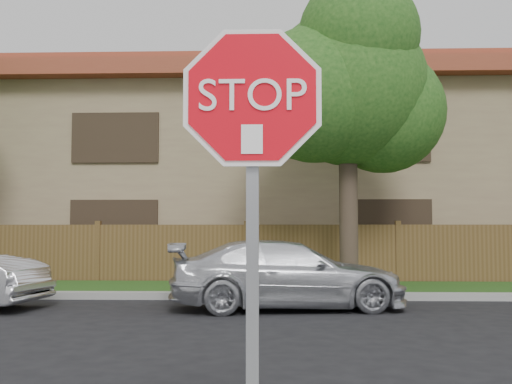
{
  "coord_description": "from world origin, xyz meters",
  "views": [
    {
      "loc": [
        0.78,
        -4.54,
        1.47
      ],
      "look_at": [
        0.65,
        -0.9,
        1.7
      ],
      "focal_mm": 42.0,
      "sensor_mm": 36.0,
      "label": 1
    }
  ],
  "objects": [
    {
      "name": "fence",
      "position": [
        0.0,
        11.4,
        0.8
      ],
      "size": [
        70.0,
        0.12,
        1.6
      ],
      "primitive_type": "cube",
      "color": "brown",
      "rests_on": "ground"
    },
    {
      "name": "apartment_building",
      "position": [
        0.0,
        17.0,
        3.53
      ],
      "size": [
        35.2,
        9.2,
        7.2
      ],
      "color": "#91785A",
      "rests_on": "ground"
    },
    {
      "name": "sedan_right",
      "position": [
        0.99,
        6.64,
        0.63
      ],
      "size": [
        4.57,
        2.32,
        1.27
      ],
      "primitive_type": "imported",
      "rotation": [
        0.0,
        0.0,
        1.7
      ],
      "color": "silver",
      "rests_on": "ground"
    },
    {
      "name": "grass_strip",
      "position": [
        0.0,
        9.8,
        0.06
      ],
      "size": [
        70.0,
        3.0,
        0.12
      ],
      "primitive_type": "cube",
      "color": "#1E4714",
      "rests_on": "ground"
    },
    {
      "name": "far_curb",
      "position": [
        0.0,
        8.15,
        0.07
      ],
      "size": [
        70.0,
        0.3,
        0.15
      ],
      "primitive_type": "cube",
      "color": "gray",
      "rests_on": "ground"
    },
    {
      "name": "tree_mid",
      "position": [
        2.52,
        9.57,
        4.87
      ],
      "size": [
        4.8,
        3.9,
        7.35
      ],
      "color": "#382B21",
      "rests_on": "ground"
    },
    {
      "name": "stop_sign",
      "position": [
        0.65,
        -1.48,
        1.83
      ],
      "size": [
        1.01,
        0.13,
        2.55
      ],
      "color": "gray",
      "rests_on": "sidewalk_near"
    }
  ]
}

